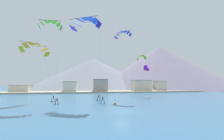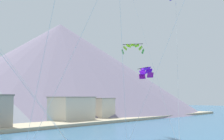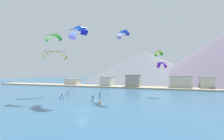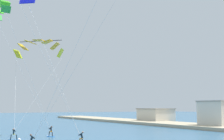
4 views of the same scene
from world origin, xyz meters
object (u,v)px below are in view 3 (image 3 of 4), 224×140
at_px(kitesurfer_near_trail, 63,97).
at_px(parafoil_kite_near_trail, 55,54).
at_px(kitesurfer_far_left, 93,99).
at_px(kitesurfer_mid_center, 67,94).
at_px(parafoil_kite_distant_high_outer, 162,64).
at_px(parafoil_kite_mid_center, 54,38).
at_px(kitesurfer_near_lead, 99,96).
at_px(parafoil_kite_far_left, 123,34).
at_px(parafoil_kite_near_lead, 78,31).
at_px(parafoil_kite_distant_low_drift, 159,53).
at_px(race_marker_buoy, 100,102).

distance_m(kitesurfer_near_trail, parafoil_kite_near_trail, 16.39).
height_order(kitesurfer_near_trail, kitesurfer_far_left, kitesurfer_far_left).
xyz_separation_m(kitesurfer_mid_center, parafoil_kite_distant_high_outer, (30.99, 9.75, 10.29)).
xyz_separation_m(parafoil_kite_mid_center, parafoil_kite_distant_high_outer, (30.33, 17.47, -7.58)).
height_order(kitesurfer_mid_center, kitesurfer_far_left, kitesurfer_far_left).
distance_m(kitesurfer_near_trail, kitesurfer_mid_center, 6.12).
xyz_separation_m(kitesurfer_near_lead, parafoil_kite_far_left, (7.38, 0.85, 19.34)).
relative_size(parafoil_kite_mid_center, parafoil_kite_distant_high_outer, 4.26).
bearing_deg(kitesurfer_far_left, parafoil_kite_far_left, 47.03).
xyz_separation_m(kitesurfer_mid_center, parafoil_kite_near_lead, (8.60, -7.25, 19.13)).
distance_m(kitesurfer_mid_center, kitesurfer_far_left, 14.71).
height_order(kitesurfer_mid_center, parafoil_kite_mid_center, parafoil_kite_mid_center).
relative_size(kitesurfer_mid_center, parafoil_kite_distant_low_drift, 0.47).
height_order(parafoil_kite_near_trail, parafoil_kite_far_left, parafoil_kite_far_left).
bearing_deg(kitesurfer_far_left, parafoil_kite_near_trail, 161.64).
height_order(kitesurfer_near_trail, parafoil_kite_far_left, parafoil_kite_far_left).
bearing_deg(parafoil_kite_distant_low_drift, kitesurfer_near_lead, -145.62).
height_order(kitesurfer_near_lead, kitesurfer_near_trail, kitesurfer_near_lead).
xyz_separation_m(kitesurfer_near_trail, parafoil_kite_near_lead, (6.25, -1.60, 19.14)).
bearing_deg(parafoil_kite_near_lead, parafoil_kite_near_trail, 153.43).
bearing_deg(kitesurfer_near_trail, parafoil_kite_near_trail, 144.19).
bearing_deg(parafoil_kite_distant_low_drift, parafoil_kite_near_trail, -160.30).
bearing_deg(kitesurfer_far_left, parafoil_kite_mid_center, -174.64).
bearing_deg(kitesurfer_far_left, kitesurfer_mid_center, 153.54).
xyz_separation_m(kitesurfer_far_left, parafoil_kite_distant_high_outer, (17.83, 16.30, 10.25)).
xyz_separation_m(kitesurfer_near_lead, parafoil_kite_distant_low_drift, (17.67, 12.09, 14.42)).
xyz_separation_m(kitesurfer_far_left, parafoil_kite_mid_center, (-12.51, -1.17, 17.83)).
relative_size(kitesurfer_near_trail, parafoil_kite_mid_center, 0.09).
bearing_deg(parafoil_kite_near_trail, parafoil_kite_distant_low_drift, 19.70).
height_order(parafoil_kite_far_left, parafoil_kite_distant_low_drift, parafoil_kite_far_left).
bearing_deg(parafoil_kite_far_left, kitesurfer_far_left, -132.97).
distance_m(kitesurfer_far_left, parafoil_kite_distant_high_outer, 26.24).
xyz_separation_m(parafoil_kite_near_trail, parafoil_kite_far_left, (24.23, 1.12, 5.39)).
height_order(kitesurfer_far_left, parafoil_kite_far_left, parafoil_kite_far_left).
relative_size(kitesurfer_mid_center, race_marker_buoy, 1.75).
bearing_deg(race_marker_buoy, kitesurfer_near_trail, 170.56).
bearing_deg(kitesurfer_far_left, kitesurfer_near_trail, 175.22).
bearing_deg(parafoil_kite_distant_low_drift, kitesurfer_far_left, -132.67).
distance_m(kitesurfer_far_left, race_marker_buoy, 2.89).
bearing_deg(kitesurfer_mid_center, parafoil_kite_far_left, 1.31).
height_order(parafoil_kite_near_lead, parafoil_kite_distant_high_outer, parafoil_kite_near_lead).
relative_size(kitesurfer_far_left, parafoil_kite_distant_high_outer, 0.41).
relative_size(kitesurfer_mid_center, parafoil_kite_near_trail, 0.12).
bearing_deg(parafoil_kite_mid_center, parafoil_kite_near_lead, 3.46).
bearing_deg(kitesurfer_near_trail, kitesurfer_mid_center, 112.58).
bearing_deg(parafoil_kite_distant_high_outer, kitesurfer_mid_center, -162.54).
distance_m(kitesurfer_near_lead, parafoil_kite_distant_high_outer, 23.60).
bearing_deg(parafoil_kite_near_trail, kitesurfer_near_trail, -35.81).
distance_m(kitesurfer_mid_center, parafoil_kite_mid_center, 19.48).
relative_size(kitesurfer_near_trail, kitesurfer_mid_center, 0.94).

